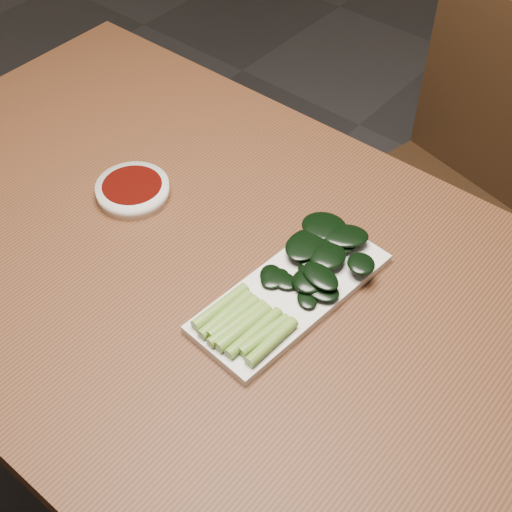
# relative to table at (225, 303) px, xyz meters

# --- Properties ---
(ground) EXTENTS (6.00, 6.00, 0.00)m
(ground) POSITION_rel_table_xyz_m (0.00, 0.00, -0.68)
(ground) COLOR #2C2929
(ground) RESTS_ON ground
(table) EXTENTS (1.40, 0.80, 0.75)m
(table) POSITION_rel_table_xyz_m (0.00, 0.00, 0.00)
(table) COLOR #4B2815
(table) RESTS_ON ground
(chair_far) EXTENTS (0.47, 0.47, 0.89)m
(chair_far) POSITION_rel_table_xyz_m (0.05, 0.69, -0.19)
(chair_far) COLOR black
(chair_far) RESTS_ON ground
(sauce_bowl) EXTENTS (0.12, 0.12, 0.03)m
(sauce_bowl) POSITION_rel_table_xyz_m (-0.23, 0.03, 0.09)
(sauce_bowl) COLOR silver
(sauce_bowl) RESTS_ON table
(serving_plate) EXTENTS (0.15, 0.33, 0.01)m
(serving_plate) POSITION_rel_table_xyz_m (0.11, 0.03, 0.08)
(serving_plate) COLOR silver
(serving_plate) RESTS_ON table
(gai_lan) EXTENTS (0.16, 0.32, 0.03)m
(gai_lan) POSITION_rel_table_xyz_m (0.10, 0.05, 0.10)
(gai_lan) COLOR olive
(gai_lan) RESTS_ON serving_plate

